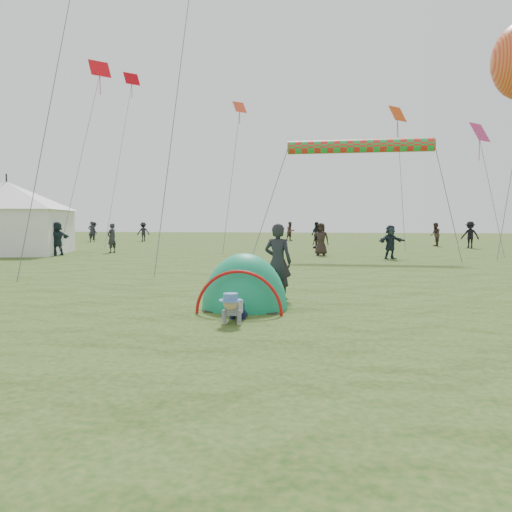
# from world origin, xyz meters

# --- Properties ---
(ground) EXTENTS (140.00, 140.00, 0.00)m
(ground) POSITION_xyz_m (0.00, 0.00, 0.00)
(ground) COLOR #1D4211
(crawling_toddler) EXTENTS (0.53, 0.74, 0.56)m
(crawling_toddler) POSITION_xyz_m (-0.41, 0.39, 0.28)
(crawling_toddler) COLOR black
(crawling_toddler) RESTS_ON ground
(popup_tent) EXTENTS (1.76, 1.45, 2.26)m
(popup_tent) POSITION_xyz_m (-0.47, 1.82, 0.00)
(popup_tent) COLOR #0D8A6A
(popup_tent) RESTS_ON ground
(standing_adult) EXTENTS (0.70, 0.53, 1.73)m
(standing_adult) POSITION_xyz_m (0.06, 3.11, 0.86)
(standing_adult) COLOR black
(standing_adult) RESTS_ON ground
(event_marquee) EXTENTS (7.58, 7.58, 4.20)m
(event_marquee) POSITION_xyz_m (-16.26, 16.57, 2.10)
(event_marquee) COLOR white
(event_marquee) RESTS_ON ground
(crowd_person_0) EXTENTS (0.71, 0.53, 1.76)m
(crowd_person_0) POSITION_xyz_m (-19.39, 32.06, 0.88)
(crowd_person_0) COLOR #22222C
(crowd_person_0) RESTS_ON ground
(crowd_person_1) EXTENTS (0.67, 0.84, 1.68)m
(crowd_person_1) POSITION_xyz_m (8.27, 28.65, 0.84)
(crowd_person_1) COLOR #3A2C27
(crowd_person_1) RESTS_ON ground
(crowd_person_3) EXTENTS (1.32, 1.14, 1.77)m
(crowd_person_3) POSITION_xyz_m (10.05, 26.50, 0.88)
(crowd_person_3) COLOR black
(crowd_person_3) RESTS_ON ground
(crowd_person_4) EXTENTS (0.89, 0.63, 1.69)m
(crowd_person_4) POSITION_xyz_m (0.58, 17.94, 0.85)
(crowd_person_4) COLOR black
(crowd_person_4) RESTS_ON ground
(crowd_person_5) EXTENTS (1.50, 1.23, 1.60)m
(crowd_person_5) POSITION_xyz_m (3.87, 15.90, 0.80)
(crowd_person_5) COLOR #1F2A34
(crowd_person_5) RESTS_ON ground
(crowd_person_7) EXTENTS (1.06, 1.05, 1.73)m
(crowd_person_7) POSITION_xyz_m (-2.77, 37.43, 0.86)
(crowd_person_7) COLOR #43302C
(crowd_person_7) RESTS_ON ground
(crowd_person_8) EXTENTS (0.96, 1.07, 1.74)m
(crowd_person_8) POSITION_xyz_m (0.09, 24.94, 0.87)
(crowd_person_8) COLOR black
(crowd_person_8) RESTS_ON ground
(crowd_person_9) EXTENTS (1.25, 1.12, 1.69)m
(crowd_person_9) POSITION_xyz_m (-15.42, 33.71, 0.84)
(crowd_person_9) COLOR black
(crowd_person_9) RESTS_ON ground
(crowd_person_11) EXTENTS (1.09, 1.70, 1.75)m
(crowd_person_11) POSITION_xyz_m (-12.92, 15.81, 0.88)
(crowd_person_11) COLOR #213038
(crowd_person_11) RESTS_ON ground
(crowd_person_12) EXTENTS (0.57, 0.70, 1.66)m
(crowd_person_12) POSITION_xyz_m (-11.11, 18.33, 0.83)
(crowd_person_12) COLOR #27282E
(crowd_person_12) RESTS_ON ground
(crowd_person_15) EXTENTS (0.79, 1.18, 1.69)m
(crowd_person_15) POSITION_xyz_m (-21.61, 36.78, 0.85)
(crowd_person_15) COLOR black
(crowd_person_15) RESTS_ON ground
(rainbow_tube_kite) EXTENTS (6.90, 0.64, 0.64)m
(rainbow_tube_kite) POSITION_xyz_m (2.43, 16.63, 5.37)
(rainbow_tube_kite) COLOR red
(diamond_kite_0) EXTENTS (1.28, 1.28, 1.05)m
(diamond_kite_0) POSITION_xyz_m (-12.68, 20.50, 10.86)
(diamond_kite_0) COLOR red
(diamond_kite_1) EXTENTS (1.27, 1.27, 1.03)m
(diamond_kite_1) POSITION_xyz_m (5.19, 25.70, 8.70)
(diamond_kite_1) COLOR #DE490F
(diamond_kite_5) EXTENTS (1.36, 1.36, 1.11)m
(diamond_kite_5) POSITION_xyz_m (9.48, 22.75, 6.90)
(diamond_kite_5) COLOR #D93582
(diamond_kite_6) EXTENTS (1.20, 1.20, 0.98)m
(diamond_kite_6) POSITION_xyz_m (-13.90, 28.13, 12.43)
(diamond_kite_6) COLOR #C1040D
(diamond_kite_7) EXTENTS (0.90, 0.90, 0.74)m
(diamond_kite_7) POSITION_xyz_m (-4.84, 23.89, 9.08)
(diamond_kite_7) COLOR #F74B29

